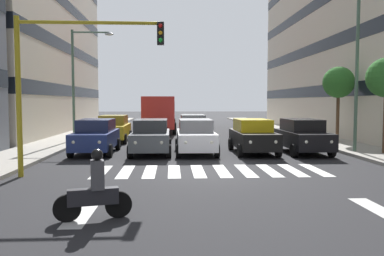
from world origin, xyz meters
TOP-DOWN VIEW (x-y plane):
  - ground_plane at (0.00, 0.00)m, footprint 180.00×180.00m
  - building_left_block_0 at (-15.19, -16.69)m, footprint 10.62×29.66m
  - building_right_block_0 at (15.19, -19.35)m, footprint 10.62×24.34m
  - crosswalk_markings at (-0.00, 0.00)m, footprint 8.55×2.80m
  - lane_arrow_0 at (-3.54, 5.50)m, footprint 0.50×2.20m
  - lane_arrow_1 at (3.54, 5.50)m, footprint 0.50×2.20m
  - car_0 at (-5.17, -4.87)m, footprint 2.02×4.44m
  - car_1 at (-2.66, -4.97)m, footprint 2.02×4.44m
  - car_2 at (0.24, -4.92)m, footprint 2.02×4.44m
  - car_3 at (2.46, -4.97)m, footprint 2.02×4.44m
  - car_4 at (5.23, -5.27)m, footprint 2.02×4.44m
  - car_row2_0 at (-0.01, -11.92)m, footprint 2.02×4.44m
  - car_row2_1 at (5.20, -11.07)m, footprint 2.02×4.44m
  - bus_behind_traffic at (2.46, -20.07)m, footprint 2.78×10.50m
  - motorcycle_with_rider at (3.14, 5.94)m, footprint 1.67×0.50m
  - traffic_light_gantry at (5.18, 0.80)m, footprint 5.07×0.36m
  - street_lamp_left at (-7.30, -4.41)m, footprint 2.59×0.28m
  - street_lamp_right at (7.25, -10.83)m, footprint 2.67×0.28m
  - street_tree_1 at (-8.75, -8.98)m, footprint 1.91×1.91m

SIDE VIEW (x-z plane):
  - ground_plane at x=0.00m, z-range 0.00..0.00m
  - crosswalk_markings at x=0.00m, z-range 0.00..0.01m
  - lane_arrow_0 at x=-3.54m, z-range 0.00..0.01m
  - lane_arrow_1 at x=3.54m, z-range 0.00..0.01m
  - motorcycle_with_rider at x=3.14m, z-range -0.14..1.43m
  - car_0 at x=-5.17m, z-range 0.03..1.75m
  - car_1 at x=-2.66m, z-range 0.03..1.75m
  - car_2 at x=0.24m, z-range 0.03..1.75m
  - car_3 at x=2.46m, z-range 0.03..1.75m
  - car_4 at x=5.23m, z-range 0.03..1.75m
  - car_row2_0 at x=-0.01m, z-range 0.03..1.75m
  - car_row2_1 at x=5.20m, z-range 0.03..1.75m
  - bus_behind_traffic at x=2.46m, z-range 0.36..3.36m
  - street_tree_1 at x=-8.75m, z-range 1.45..6.04m
  - traffic_light_gantry at x=5.18m, z-range 1.01..6.51m
  - street_lamp_right at x=7.25m, z-range 0.92..7.89m
  - street_lamp_left at x=-7.30m, z-range 0.94..8.89m
  - building_left_block_0 at x=-15.19m, z-range 0.00..17.01m
  - building_right_block_0 at x=15.19m, z-range 0.00..20.92m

